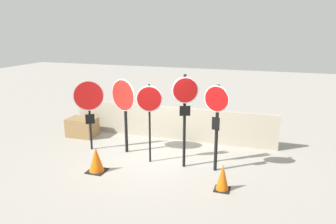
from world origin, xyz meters
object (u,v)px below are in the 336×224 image
stop_sign_4 (217,113)px  storage_crate (82,127)px  traffic_cone_0 (96,160)px  traffic_cone_1 (223,177)px  stop_sign_2 (149,105)px  stop_sign_0 (89,100)px  stop_sign_1 (124,102)px  stop_sign_3 (185,104)px

stop_sign_4 → storage_crate: bearing=-179.7°
traffic_cone_0 → traffic_cone_1: size_ratio=1.04×
stop_sign_2 → traffic_cone_1: 2.68m
stop_sign_0 → stop_sign_2: size_ratio=0.98×
stop_sign_4 → storage_crate: size_ratio=2.40×
stop_sign_4 → stop_sign_2: bearing=-163.5°
stop_sign_0 → traffic_cone_1: 4.51m
stop_sign_1 → storage_crate: bearing=177.9°
stop_sign_4 → traffic_cone_1: bearing=-53.7°
stop_sign_3 → stop_sign_2: bearing=155.5°
traffic_cone_0 → storage_crate: size_ratio=0.70×
stop_sign_3 → traffic_cone_1: stop_sign_3 is taller
stop_sign_2 → traffic_cone_1: (2.14, -0.94, -1.32)m
stop_sign_3 → storage_crate: stop_sign_3 is taller
stop_sign_1 → stop_sign_4: (2.74, -0.43, 0.02)m
stop_sign_1 → stop_sign_2: (0.96, -0.45, 0.11)m
traffic_cone_1 → stop_sign_0: bearing=163.2°
stop_sign_1 → storage_crate: stop_sign_1 is taller
stop_sign_4 → storage_crate: stop_sign_4 is taller
stop_sign_3 → traffic_cone_0: bearing=-178.8°
stop_sign_4 → traffic_cone_0: size_ratio=3.46×
stop_sign_2 → stop_sign_4: 1.78m
stop_sign_3 → stop_sign_4: size_ratio=1.10×
stop_sign_0 → storage_crate: stop_sign_0 is taller
stop_sign_2 → storage_crate: 3.54m
stop_sign_2 → stop_sign_4: bearing=-18.5°
stop_sign_1 → traffic_cone_1: size_ratio=3.50×
traffic_cone_0 → traffic_cone_1: bearing=0.8°
stop_sign_4 → traffic_cone_0: (-2.87, -1.01, -1.22)m
traffic_cone_0 → storage_crate: bearing=129.4°
stop_sign_3 → stop_sign_4: (0.81, 0.03, -0.18)m
stop_sign_1 → stop_sign_2: size_ratio=1.01×
traffic_cone_0 → traffic_cone_1: 3.23m
storage_crate → stop_sign_4: bearing=-15.5°
stop_sign_2 → traffic_cone_1: size_ratio=3.45×
stop_sign_2 → traffic_cone_0: bearing=-157.1°
stop_sign_0 → stop_sign_3: size_ratio=0.86×
stop_sign_1 → stop_sign_3: bearing=8.5°
traffic_cone_0 → stop_sign_0: bearing=125.7°
stop_sign_0 → stop_sign_4: size_ratio=0.94×
storage_crate → stop_sign_0: bearing=-46.5°
traffic_cone_0 → storage_crate: traffic_cone_0 is taller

